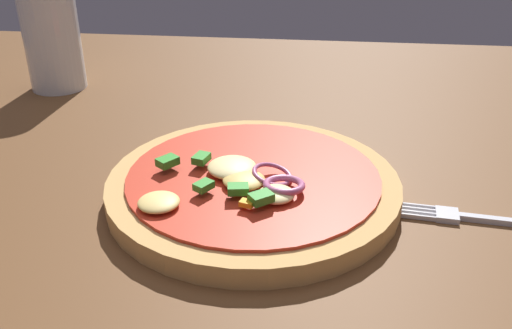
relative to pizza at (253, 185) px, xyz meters
name	(u,v)px	position (x,y,z in m)	size (l,w,h in m)	color
dining_table	(280,207)	(0.02, 0.01, -0.03)	(1.11, 1.02, 0.03)	brown
pizza	(253,185)	(0.00, 0.00, 0.00)	(0.25, 0.25, 0.03)	tan
fork	(494,220)	(0.20, -0.02, -0.01)	(0.17, 0.03, 0.01)	silver
beer_glass	(53,45)	(-0.28, 0.25, 0.04)	(0.07, 0.07, 0.13)	silver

